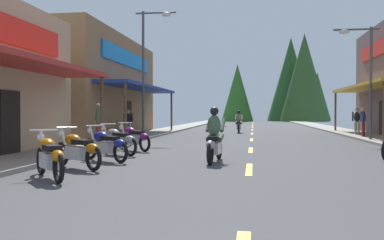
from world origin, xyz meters
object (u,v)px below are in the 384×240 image
at_px(pedestrian_browsing, 128,122).
at_px(rider_cruising_lead, 215,139).
at_px(motorcycle_parked_left_0, 50,156).
at_px(motorcycle_parked_left_1, 77,149).
at_px(motorcycle_parked_left_3, 117,140).
at_px(rider_cruising_trailing, 239,123).
at_px(pedestrian_waiting, 357,120).
at_px(motorcycle_parked_left_2, 105,144).
at_px(streetlamp_left, 149,57).
at_px(motorcycle_parked_left_4, 133,137).
at_px(pedestrian_strolling, 363,121).
at_px(streetlamp_right, 363,66).
at_px(pedestrian_by_shop, 98,121).

bearing_deg(pedestrian_browsing, rider_cruising_lead, -143.61).
relative_size(motorcycle_parked_left_0, rider_cruising_lead, 0.80).
bearing_deg(motorcycle_parked_left_1, motorcycle_parked_left_3, -51.56).
height_order(rider_cruising_lead, rider_cruising_trailing, same).
bearing_deg(pedestrian_browsing, motorcycle_parked_left_1, -159.80).
bearing_deg(pedestrian_waiting, motorcycle_parked_left_2, -8.26).
relative_size(rider_cruising_trailing, pedestrian_browsing, 1.37).
relative_size(streetlamp_left, pedestrian_waiting, 4.03).
relative_size(motorcycle_parked_left_4, rider_cruising_trailing, 0.79).
relative_size(motorcycle_parked_left_1, motorcycle_parked_left_4, 1.05).
distance_m(streetlamp_left, pedestrian_strolling, 11.97).
height_order(streetlamp_right, pedestrian_waiting, streetlamp_right).
relative_size(motorcycle_parked_left_1, rider_cruising_lead, 0.83).
relative_size(motorcycle_parked_left_4, pedestrian_strolling, 1.01).
xyz_separation_m(rider_cruising_trailing, pedestrian_by_shop, (-5.65, -12.20, 0.39)).
relative_size(motorcycle_parked_left_0, pedestrian_waiting, 1.03).
relative_size(rider_cruising_lead, pedestrian_by_shop, 1.19).
xyz_separation_m(motorcycle_parked_left_1, pedestrian_waiting, (10.43, 16.59, 0.48)).
bearing_deg(rider_cruising_lead, motorcycle_parked_left_4, 48.96).
xyz_separation_m(pedestrian_browsing, pedestrian_waiting, (12.98, 3.34, 0.07)).
distance_m(rider_cruising_trailing, pedestrian_browsing, 8.96).
height_order(rider_cruising_lead, pedestrian_by_shop, pedestrian_by_shop).
height_order(motorcycle_parked_left_2, pedestrian_strolling, pedestrian_strolling).
distance_m(motorcycle_parked_left_1, pedestrian_waiting, 19.60).
height_order(streetlamp_left, pedestrian_browsing, streetlamp_left).
xyz_separation_m(motorcycle_parked_left_1, pedestrian_browsing, (-2.55, 13.25, 0.41)).
height_order(motorcycle_parked_left_0, motorcycle_parked_left_4, same).
bearing_deg(motorcycle_parked_left_4, motorcycle_parked_left_1, 130.52).
height_order(motorcycle_parked_left_1, pedestrian_strolling, pedestrian_strolling).
distance_m(motorcycle_parked_left_1, rider_cruising_trailing, 20.26).
relative_size(rider_cruising_trailing, pedestrian_by_shop, 1.19).
bearing_deg(motorcycle_parked_left_3, streetlamp_right, -102.98).
xyz_separation_m(streetlamp_left, rider_cruising_trailing, (4.49, 7.69, -3.70)).
bearing_deg(streetlamp_left, streetlamp_right, -2.89).
bearing_deg(motorcycle_parked_left_0, streetlamp_right, -74.47).
xyz_separation_m(motorcycle_parked_left_4, rider_cruising_lead, (3.30, -3.38, 0.17)).
relative_size(motorcycle_parked_left_2, rider_cruising_trailing, 0.84).
height_order(rider_cruising_trailing, pedestrian_strolling, pedestrian_strolling).
bearing_deg(rider_cruising_trailing, pedestrian_strolling, -130.93).
xyz_separation_m(motorcycle_parked_left_0, motorcycle_parked_left_3, (-0.21, 5.30, 0.00)).
xyz_separation_m(motorcycle_parked_left_3, pedestrian_strolling, (10.31, 10.57, 0.48)).
xyz_separation_m(motorcycle_parked_left_0, motorcycle_parked_left_4, (-0.12, 6.96, 0.00)).
height_order(streetlamp_left, motorcycle_parked_left_0, streetlamp_left).
bearing_deg(rider_cruising_lead, streetlamp_left, 27.54).
bearing_deg(pedestrian_browsing, motorcycle_parked_left_0, -160.66).
relative_size(motorcycle_parked_left_0, rider_cruising_trailing, 0.80).
bearing_deg(pedestrian_by_shop, motorcycle_parked_left_3, -72.57).
height_order(motorcycle_parked_left_0, pedestrian_waiting, pedestrian_waiting).
height_order(motorcycle_parked_left_3, pedestrian_by_shop, pedestrian_by_shop).
bearing_deg(motorcycle_parked_left_1, pedestrian_waiting, -85.42).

